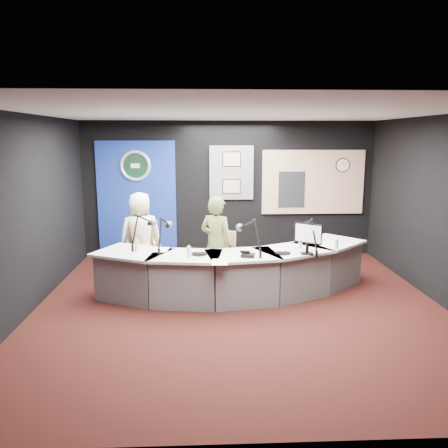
{
  "coord_description": "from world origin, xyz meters",
  "views": [
    {
      "loc": [
        -0.51,
        -6.26,
        2.47
      ],
      "look_at": [
        -0.2,
        0.8,
        1.1
      ],
      "focal_mm": 36.0,
      "sensor_mm": 36.0,
      "label": 1
    }
  ],
  "objects_px": {
    "broadcast_desk": "(234,272)",
    "armchair_right": "(217,263)",
    "person_man": "(141,235)",
    "person_woman": "(217,244)",
    "armchair_left": "(141,250)"
  },
  "relations": [
    {
      "from": "broadcast_desk",
      "to": "armchair_left",
      "type": "distance_m",
      "value": 1.89
    },
    {
      "from": "armchair_left",
      "to": "armchair_right",
      "type": "xyz_separation_m",
      "value": [
        1.32,
        -0.78,
        -0.03
      ]
    },
    {
      "from": "armchair_left",
      "to": "person_man",
      "type": "relative_size",
      "value": 0.64
    },
    {
      "from": "broadcast_desk",
      "to": "armchair_right",
      "type": "height_order",
      "value": "armchair_right"
    },
    {
      "from": "broadcast_desk",
      "to": "person_man",
      "type": "height_order",
      "value": "person_man"
    },
    {
      "from": "armchair_right",
      "to": "person_man",
      "type": "distance_m",
      "value": 1.57
    },
    {
      "from": "armchair_left",
      "to": "armchair_right",
      "type": "height_order",
      "value": "armchair_left"
    },
    {
      "from": "broadcast_desk",
      "to": "person_woman",
      "type": "distance_m",
      "value": 0.53
    },
    {
      "from": "armchair_right",
      "to": "person_woman",
      "type": "relative_size",
      "value": 0.59
    },
    {
      "from": "armchair_left",
      "to": "person_woman",
      "type": "height_order",
      "value": "person_woman"
    },
    {
      "from": "person_woman",
      "to": "broadcast_desk",
      "type": "bearing_deg",
      "value": 170.0
    },
    {
      "from": "armchair_left",
      "to": "person_man",
      "type": "distance_m",
      "value": 0.28
    },
    {
      "from": "person_man",
      "to": "person_woman",
      "type": "distance_m",
      "value": 1.54
    },
    {
      "from": "broadcast_desk",
      "to": "armchair_right",
      "type": "distance_m",
      "value": 0.36
    },
    {
      "from": "armchair_right",
      "to": "person_woman",
      "type": "distance_m",
      "value": 0.32
    }
  ]
}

